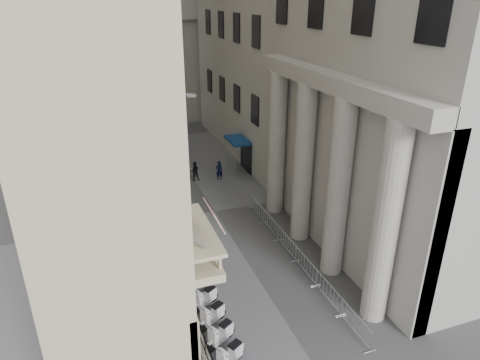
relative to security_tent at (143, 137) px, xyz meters
The scene contains 25 objects.
iron_fence 11.38m from the security_tent, 93.67° to the right, with size 0.30×28.00×1.40m, color black, non-canonical shape.
blue_awning 8.85m from the security_tent, 20.65° to the right, with size 1.60×3.00×3.00m, color navy, non-canonical shape.
scooter_2 22.49m from the security_tent, 89.39° to the right, with size 0.56×1.40×1.50m, color silver, non-canonical shape.
scooter_3 21.18m from the security_tent, 89.35° to the right, with size 0.56×1.40×1.50m, color silver, non-canonical shape.
scooter_4 19.87m from the security_tent, 89.31° to the right, with size 0.56×1.40×1.50m, color silver, non-canonical shape.
scooter_5 18.56m from the security_tent, 89.26° to the right, with size 0.56×1.40×1.50m, color silver, non-canonical shape.
scooter_6 17.26m from the security_tent, 89.20° to the right, with size 0.56×1.40×1.50m, color silver, non-canonical shape.
scooter_7 15.96m from the security_tent, 89.13° to the right, with size 0.56×1.40×1.50m, color silver, non-canonical shape.
scooter_8 14.66m from the security_tent, 89.05° to the right, with size 0.56×1.40×1.50m, color silver, non-canonical shape.
scooter_9 13.37m from the security_tent, 88.96° to the right, with size 0.56×1.40×1.50m, color silver, non-canonical shape.
scooter_10 12.08m from the security_tent, 88.84° to the right, with size 0.56×1.40×1.50m, color silver, non-canonical shape.
scooter_11 10.81m from the security_tent, 88.69° to the right, with size 0.56×1.40×1.50m, color silver, non-canonical shape.
scooter_12 9.55m from the security_tent, 88.50° to the right, with size 0.56×1.40×1.50m, color silver, non-canonical shape.
barrier_0 24.77m from the security_tent, 75.09° to the right, with size 0.60×2.40×1.10m, color #B3B5BB, non-canonical shape.
barrier_1 22.38m from the security_tent, 73.43° to the right, with size 0.60×2.40×1.10m, color #B3B5BB, non-canonical shape.
barrier_2 20.03m from the security_tent, 71.36° to the right, with size 0.60×2.40×1.10m, color #B3B5BB, non-canonical shape.
barrier_3 17.71m from the security_tent, 68.74° to the right, with size 0.60×2.40×1.10m, color #B3B5BB, non-canonical shape.
barrier_4 15.45m from the security_tent, 65.30° to the right, with size 0.60×2.40×1.10m, color #B3B5BB, non-canonical shape.
barrier_5 13.27m from the security_tent, 60.66° to the right, with size 0.60×2.40×1.10m, color #B3B5BB, non-canonical shape.
security_tent is the anchor object (origin of this frame).
street_lamp 10.83m from the security_tent, 91.04° to the right, with size 2.89×0.90×9.04m.
info_kiosk 5.43m from the security_tent, 77.84° to the right, with size 0.36×0.88×1.83m.
pedestrian_a 7.38m from the security_tent, 36.62° to the right, with size 0.61×0.40×1.68m, color black.
pedestrian_b 5.63m from the security_tent, 45.37° to the right, with size 0.81×0.63×1.67m, color black.
pedestrian_c 8.10m from the security_tent, 65.13° to the left, with size 0.91×0.59×1.87m, color black.
Camera 1 is at (-7.51, -7.64, 14.56)m, focal length 32.00 mm.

